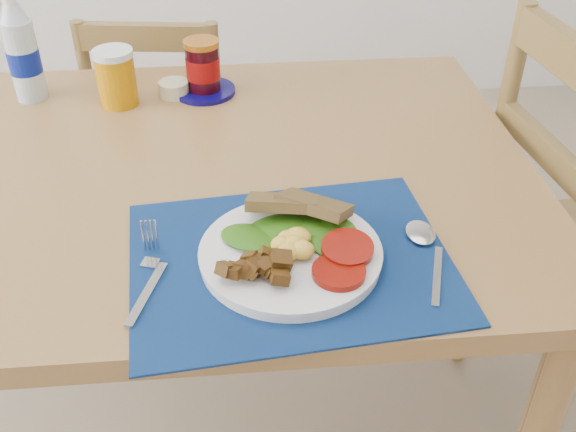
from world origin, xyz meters
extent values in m
cube|color=brown|center=(0.00, 0.20, 0.73)|extent=(1.40, 0.90, 0.04)
cylinder|color=brown|center=(0.64, 0.59, 0.35)|extent=(0.06, 0.06, 0.71)
cube|color=brown|center=(-0.01, 0.88, 0.39)|extent=(0.42, 0.40, 0.04)
cylinder|color=brown|center=(0.16, 1.00, 0.18)|extent=(0.03, 0.03, 0.37)
cylinder|color=brown|center=(-0.15, 1.04, 0.18)|extent=(0.03, 0.03, 0.37)
cylinder|color=brown|center=(0.13, 0.71, 0.18)|extent=(0.03, 0.03, 0.37)
cylinder|color=brown|center=(-0.19, 0.75, 0.18)|extent=(0.03, 0.03, 0.37)
cube|color=brown|center=(-0.03, 0.72, 0.80)|extent=(0.34, 0.07, 0.43)
cylinder|color=brown|center=(0.78, -0.01, 0.21)|extent=(0.04, 0.04, 0.43)
cylinder|color=brown|center=(0.74, 0.37, 0.21)|extent=(0.04, 0.04, 0.43)
cube|color=black|center=(0.24, -0.08, 0.75)|extent=(0.50, 0.41, 0.00)
cylinder|color=silver|center=(0.24, -0.08, 0.76)|extent=(0.27, 0.27, 0.02)
ellipsoid|color=gold|center=(0.24, -0.08, 0.79)|extent=(0.06, 0.06, 0.03)
cylinder|color=#951205|center=(0.31, -0.12, 0.78)|extent=(0.08, 0.08, 0.01)
ellipsoid|color=#194308|center=(0.25, -0.04, 0.78)|extent=(0.14, 0.09, 0.01)
cube|color=brown|center=(0.26, 0.00, 0.80)|extent=(0.12, 0.10, 0.04)
cube|color=#B2B5BA|center=(0.03, -0.14, 0.76)|extent=(0.05, 0.13, 0.00)
cube|color=#B2B5BA|center=(0.03, -0.05, 0.76)|extent=(0.04, 0.07, 0.00)
cube|color=#B2B5BA|center=(0.44, -0.14, 0.76)|extent=(0.05, 0.13, 0.00)
ellipsoid|color=#B2B5BA|center=(0.44, -0.04, 0.76)|extent=(0.05, 0.06, 0.01)
cylinder|color=#ADBFCC|center=(-0.26, 0.51, 0.83)|extent=(0.06, 0.06, 0.17)
cylinder|color=navy|center=(-0.26, 0.51, 0.83)|extent=(0.07, 0.07, 0.05)
cone|color=#ADBFCC|center=(-0.26, 0.51, 0.94)|extent=(0.06, 0.06, 0.04)
cylinder|color=#BC7605|center=(-0.07, 0.47, 0.81)|extent=(0.08, 0.08, 0.11)
cylinder|color=#BDB48B|center=(0.04, 0.49, 0.77)|extent=(0.06, 0.06, 0.03)
cylinder|color=#08044E|center=(0.11, 0.50, 0.76)|extent=(0.13, 0.13, 0.01)
cylinder|color=black|center=(0.11, 0.50, 0.81)|extent=(0.07, 0.07, 0.10)
cylinder|color=maroon|center=(0.11, 0.50, 0.81)|extent=(0.07, 0.07, 0.05)
cylinder|color=#C37320|center=(0.11, 0.50, 0.86)|extent=(0.07, 0.07, 0.01)
camera|label=1|loc=(0.17, -0.84, 1.39)|focal=42.00mm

